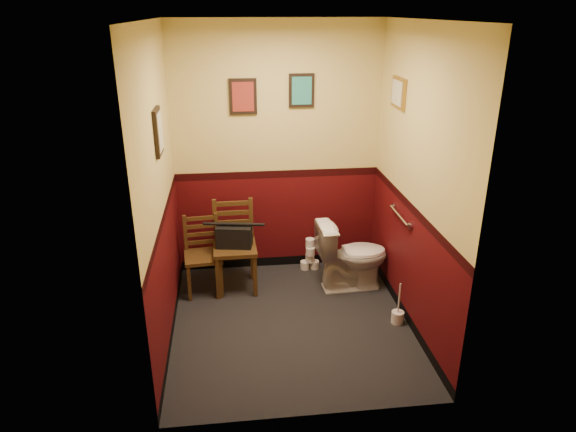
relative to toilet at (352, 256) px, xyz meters
name	(u,v)px	position (x,y,z in m)	size (l,w,h in m)	color
floor	(291,323)	(-0.72, -0.62, -0.37)	(2.20, 2.40, 0.00)	black
ceiling	(292,20)	(-0.72, -0.62, 2.33)	(2.20, 2.40, 0.00)	silver
wall_back	(278,153)	(-0.72, 0.58, 0.98)	(2.20, 2.70, 0.00)	#42080C
wall_front	(315,250)	(-0.72, -1.82, 0.98)	(2.20, 2.70, 0.00)	#42080C
wall_left	(160,194)	(-1.82, -0.62, 0.98)	(2.40, 2.70, 0.00)	#42080C
wall_right	(416,184)	(0.38, -0.62, 0.98)	(2.40, 2.70, 0.00)	#42080C
grab_bar	(400,216)	(0.35, -0.37, 0.58)	(0.05, 0.56, 0.06)	silver
framed_print_back_a	(243,97)	(-1.07, 0.56, 1.58)	(0.28, 0.04, 0.36)	black
framed_print_back_b	(302,91)	(-0.47, 0.56, 1.63)	(0.26, 0.04, 0.34)	black
framed_print_left	(158,132)	(-1.80, -0.52, 1.48)	(0.04, 0.30, 0.38)	black
framed_print_right	(398,93)	(0.36, -0.02, 1.68)	(0.04, 0.34, 0.28)	olive
toilet	(352,256)	(0.00, 0.00, 0.00)	(0.42, 0.75, 0.74)	white
toilet_brush	(398,316)	(0.28, -0.73, -0.30)	(0.12, 0.12, 0.42)	silver
chair_left	(203,255)	(-1.55, 0.13, 0.04)	(0.41, 0.41, 0.81)	#4F3517
chair_right	(235,246)	(-1.22, 0.15, 0.11)	(0.45, 0.45, 0.95)	#4F3517
handbag	(234,236)	(-1.22, 0.11, 0.24)	(0.38, 0.24, 0.26)	black
tp_stack	(310,256)	(-0.37, 0.45, -0.21)	(0.22, 0.13, 0.37)	silver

